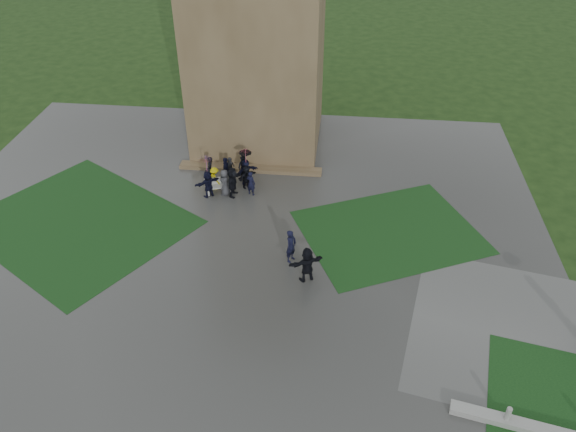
# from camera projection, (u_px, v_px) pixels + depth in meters

# --- Properties ---
(ground) EXTENTS (120.00, 120.00, 0.00)m
(ground) POSITION_uv_depth(u_px,v_px,m) (215.00, 284.00, 26.92)
(ground) COLOR black
(plaza) EXTENTS (34.00, 34.00, 0.02)m
(plaza) POSITION_uv_depth(u_px,v_px,m) (224.00, 257.00, 28.53)
(plaza) COLOR #353532
(plaza) RESTS_ON ground
(lawn_inset_left) EXTENTS (14.10, 13.46, 0.01)m
(lawn_inset_left) POSITION_uv_depth(u_px,v_px,m) (79.00, 223.00, 30.86)
(lawn_inset_left) COLOR #113313
(lawn_inset_left) RESTS_ON plaza
(lawn_inset_right) EXTENTS (11.12, 10.15, 0.01)m
(lawn_inset_right) POSITION_uv_depth(u_px,v_px,m) (390.00, 232.00, 30.21)
(lawn_inset_right) COLOR #113313
(lawn_inset_right) RESTS_ON plaza
(tower) EXTENTS (8.00, 8.00, 18.00)m
(tower) POSITION_uv_depth(u_px,v_px,m) (256.00, 4.00, 33.74)
(tower) COLOR brown
(tower) RESTS_ON ground
(tower_plinth) EXTENTS (9.00, 0.80, 0.22)m
(tower_plinth) POSITION_uv_depth(u_px,v_px,m) (250.00, 168.00, 35.39)
(tower_plinth) COLOR brown
(tower_plinth) RESTS_ON plaza
(bench) EXTENTS (1.72, 1.06, 0.95)m
(bench) POSITION_uv_depth(u_px,v_px,m) (219.00, 185.00, 33.09)
(bench) COLOR beige
(bench) RESTS_ON plaza
(visitor_cluster) EXTENTS (3.54, 3.06, 2.63)m
(visitor_cluster) POSITION_uv_depth(u_px,v_px,m) (228.00, 174.00, 33.01)
(visitor_cluster) COLOR black
(visitor_cluster) RESTS_ON plaza
(pedestrian_mid) EXTENTS (0.69, 0.79, 1.82)m
(pedestrian_mid) POSITION_uv_depth(u_px,v_px,m) (291.00, 246.00, 27.80)
(pedestrian_mid) COLOR black
(pedestrian_mid) RESTS_ON plaza
(pedestrian_near) EXTENTS (1.83, 1.35, 1.87)m
(pedestrian_near) POSITION_uv_depth(u_px,v_px,m) (307.00, 265.00, 26.62)
(pedestrian_near) COLOR black
(pedestrian_near) RESTS_ON plaza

